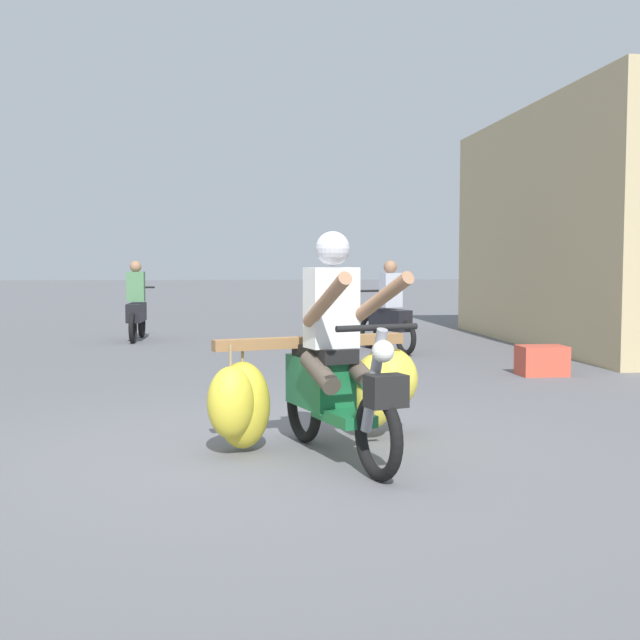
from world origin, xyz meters
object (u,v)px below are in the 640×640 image
motorbike_main_loaded (325,379)px  motorbike_distant_ahead_right (389,315)px  produce_crate (542,361)px  motorbike_distant_ahead_left (137,308)px

motorbike_main_loaded → motorbike_distant_ahead_right: size_ratio=1.19×
motorbike_main_loaded → motorbike_distant_ahead_right: 6.55m
motorbike_distant_ahead_right → produce_crate: bearing=-64.3°
motorbike_main_loaded → produce_crate: motorbike_main_loaded is taller
motorbike_main_loaded → produce_crate: 4.74m
motorbike_distant_ahead_left → produce_crate: 7.35m
produce_crate → motorbike_distant_ahead_right: bearing=115.7°
motorbike_main_loaded → motorbike_distant_ahead_left: (-2.23, 8.61, 0.05)m
motorbike_distant_ahead_right → motorbike_distant_ahead_left: bearing=150.2°
motorbike_distant_ahead_right → produce_crate: 3.07m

